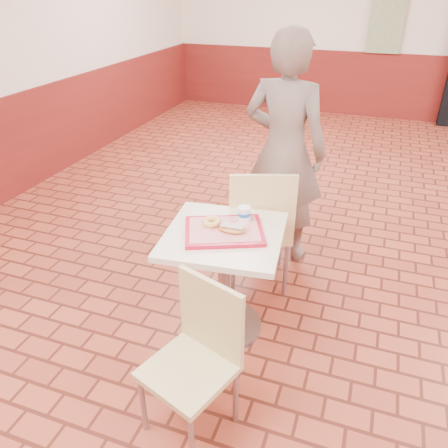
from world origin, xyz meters
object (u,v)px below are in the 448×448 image
(main_table, at_px, (224,266))
(serving_tray, at_px, (224,231))
(customer, at_px, (284,151))
(chair_main_front, at_px, (198,352))
(paper_cup, at_px, (244,214))
(ring_donut, at_px, (212,222))
(chair_main_back, at_px, (260,224))
(long_john_donut, at_px, (232,229))

(main_table, xyz_separation_m, serving_tray, (0.00, -0.00, 0.25))
(main_table, distance_m, customer, 1.11)
(chair_main_front, distance_m, paper_cup, 0.88)
(customer, height_order, serving_tray, customer)
(main_table, bearing_deg, ring_donut, 164.18)
(chair_main_front, height_order, chair_main_back, chair_main_back)
(chair_main_front, bearing_deg, paper_cup, 111.22)
(serving_tray, distance_m, paper_cup, 0.16)
(main_table, distance_m, serving_tray, 0.25)
(chair_main_back, height_order, serving_tray, chair_main_back)
(ring_donut, bearing_deg, main_table, -15.82)
(chair_main_front, bearing_deg, chair_main_back, 110.41)
(chair_main_back, distance_m, paper_cup, 0.47)
(paper_cup, bearing_deg, chair_main_back, 89.42)
(ring_donut, height_order, paper_cup, paper_cup)
(customer, relative_size, serving_tray, 3.91)
(main_table, height_order, ring_donut, ring_donut)
(chair_main_front, xyz_separation_m, chair_main_back, (-0.02, 1.19, 0.07))
(customer, bearing_deg, chair_main_back, 93.67)
(ring_donut, bearing_deg, long_john_donut, -18.35)
(chair_main_front, distance_m, ring_donut, 0.80)
(serving_tray, bearing_deg, main_table, 90.00)
(chair_main_front, height_order, paper_cup, paper_cup)
(customer, xyz_separation_m, paper_cup, (-0.03, -0.90, -0.09))
(chair_main_back, xyz_separation_m, ring_donut, (-0.17, -0.48, 0.24))
(main_table, relative_size, serving_tray, 1.59)
(main_table, relative_size, ring_donut, 6.37)
(chair_main_back, relative_size, customer, 0.54)
(chair_main_back, distance_m, serving_tray, 0.56)
(ring_donut, relative_size, paper_cup, 1.19)
(main_table, distance_m, paper_cup, 0.35)
(serving_tray, height_order, ring_donut, ring_donut)
(customer, distance_m, serving_tray, 1.04)
(long_john_donut, bearing_deg, main_table, 157.75)
(ring_donut, bearing_deg, paper_cup, 30.75)
(long_john_donut, height_order, paper_cup, paper_cup)
(chair_main_front, height_order, serving_tray, chair_main_front)
(long_john_donut, distance_m, paper_cup, 0.15)
(chair_main_front, relative_size, long_john_donut, 5.16)
(customer, xyz_separation_m, serving_tray, (-0.12, -1.03, -0.15))
(long_john_donut, relative_size, paper_cup, 1.68)
(chair_main_back, bearing_deg, paper_cup, 70.24)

